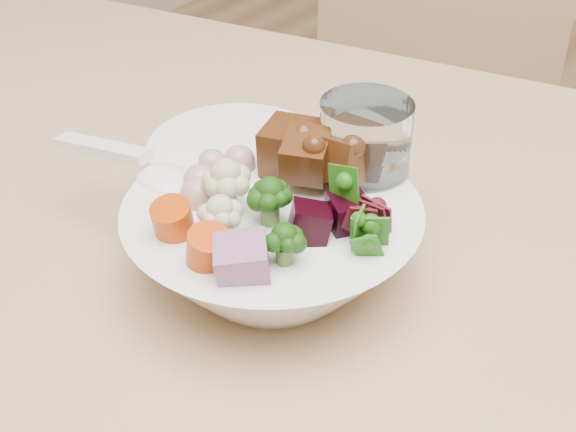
# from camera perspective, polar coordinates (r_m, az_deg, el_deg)

# --- Properties ---
(chair_far) EXTENTS (0.58, 0.58, 0.94)m
(chair_far) POSITION_cam_1_polar(r_m,az_deg,el_deg) (1.45, 9.72, 4.07)
(chair_far) COLOR tan
(chair_far) RESTS_ON ground
(food_bowl) EXTENTS (0.24, 0.24, 0.13)m
(food_bowl) POSITION_cam_1_polar(r_m,az_deg,el_deg) (0.66, -0.89, -1.57)
(food_bowl) COLOR white
(food_bowl) RESTS_ON dining_table
(soup_spoon) EXTENTS (0.16, 0.05, 0.03)m
(soup_spoon) POSITION_cam_1_polar(r_m,az_deg,el_deg) (0.70, -9.90, 3.10)
(soup_spoon) COLOR white
(soup_spoon) RESTS_ON food_bowl
(water_glass) EXTENTS (0.08, 0.08, 0.13)m
(water_glass) POSITION_cam_1_polar(r_m,az_deg,el_deg) (0.70, 5.32, 2.66)
(water_glass) COLOR silver
(water_glass) RESTS_ON dining_table
(side_bowl) EXTENTS (0.17, 0.17, 0.06)m
(side_bowl) POSITION_cam_1_polar(r_m,az_deg,el_deg) (0.78, -3.66, 3.34)
(side_bowl) COLOR white
(side_bowl) RESTS_ON dining_table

